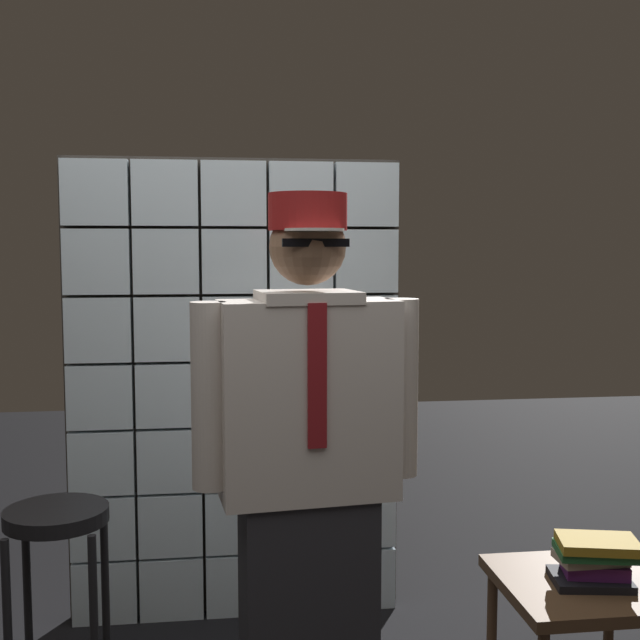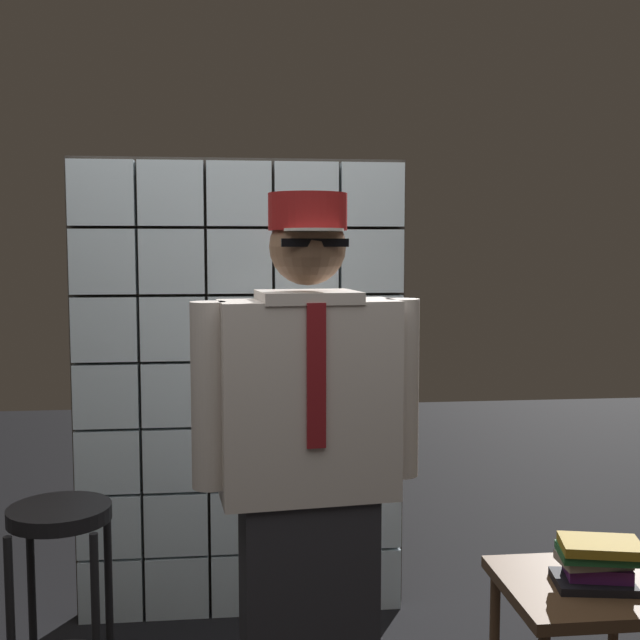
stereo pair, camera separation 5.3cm
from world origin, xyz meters
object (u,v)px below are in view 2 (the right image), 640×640
at_px(bar_stool, 61,563).
at_px(side_table, 583,604).
at_px(book_stack, 597,562).
at_px(standing_person, 308,473).

xyz_separation_m(bar_stool, side_table, (1.71, -0.27, -0.11)).
height_order(bar_stool, book_stack, bar_stool).
relative_size(standing_person, bar_stool, 2.33).
relative_size(bar_stool, side_table, 1.43).
distance_m(side_table, book_stack, 0.16).
xyz_separation_m(side_table, book_stack, (0.03, -0.03, 0.15)).
xyz_separation_m(standing_person, side_table, (0.90, 0.00, -0.47)).
height_order(standing_person, book_stack, standing_person).
bearing_deg(standing_person, bar_stool, 155.26).
xyz_separation_m(standing_person, book_stack, (0.93, -0.02, -0.32)).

